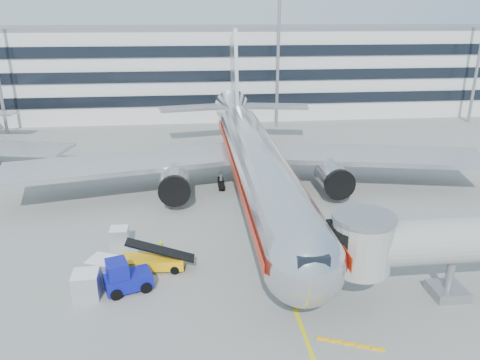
{
  "coord_description": "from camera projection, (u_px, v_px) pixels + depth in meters",
  "views": [
    {
      "loc": [
        -6.3,
        -33.38,
        18.04
      ],
      "look_at": [
        -2.07,
        5.42,
        4.0
      ],
      "focal_mm": 35.0,
      "sensor_mm": 36.0,
      "label": 1
    }
  ],
  "objects": [
    {
      "name": "cargo_container_left",
      "position": [
        102.0,
        270.0,
        32.96
      ],
      "size": [
        2.23,
        2.23,
        1.81
      ],
      "color": "silver",
      "rests_on": "ground"
    },
    {
      "name": "cargo_container_right",
      "position": [
        119.0,
        237.0,
        38.18
      ],
      "size": [
        1.47,
        1.47,
        1.52
      ],
      "color": "silver",
      "rests_on": "ground"
    },
    {
      "name": "terminal",
      "position": [
        221.0,
        69.0,
        89.54
      ],
      "size": [
        150.0,
        24.25,
        15.6
      ],
      "color": "silver",
      "rests_on": "ground"
    },
    {
      "name": "baggage_tug",
      "position": [
        125.0,
        277.0,
        31.83
      ],
      "size": [
        3.51,
        2.77,
        2.33
      ],
      "color": "#0C128D",
      "rests_on": "ground"
    },
    {
      "name": "ground",
      "position": [
        272.0,
        248.0,
        37.97
      ],
      "size": [
        180.0,
        180.0,
        0.0
      ],
      "primitive_type": "plane",
      "color": "gray",
      "rests_on": "ground"
    },
    {
      "name": "lead_in_line",
      "position": [
        255.0,
        201.0,
        47.33
      ],
      "size": [
        0.25,
        70.0,
        0.01
      ],
      "primitive_type": "cube",
      "color": "yellow",
      "rests_on": "ground"
    },
    {
      "name": "belt_loader",
      "position": [
        152.0,
        261.0,
        34.62
      ],
      "size": [
        5.02,
        2.07,
        2.38
      ],
      "color": "#FFAF0A",
      "rests_on": "ground"
    },
    {
      "name": "main_jet",
      "position": [
        254.0,
        156.0,
        47.5
      ],
      "size": [
        50.95,
        48.7,
        16.06
      ],
      "color": "silver",
      "rests_on": "ground"
    },
    {
      "name": "jet_bridge",
      "position": [
        480.0,
        243.0,
        30.42
      ],
      "size": [
        17.8,
        4.5,
        7.0
      ],
      "color": "silver",
      "rests_on": "ground"
    },
    {
      "name": "light_mast_centre",
      "position": [
        279.0,
        34.0,
        73.04
      ],
      "size": [
        2.4,
        1.2,
        25.45
      ],
      "color": "gray",
      "rests_on": "ground"
    },
    {
      "name": "ramp_worker",
      "position": [
        162.0,
        251.0,
        35.65
      ],
      "size": [
        0.66,
        0.75,
        1.73
      ],
      "primitive_type": "imported",
      "rotation": [
        0.0,
        0.0,
        1.09
      ],
      "color": "#ABD916",
      "rests_on": "ground"
    },
    {
      "name": "cargo_container_front",
      "position": [
        86.0,
        285.0,
        31.18
      ],
      "size": [
        1.76,
        1.76,
        1.8
      ],
      "color": "silver",
      "rests_on": "ground"
    }
  ]
}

